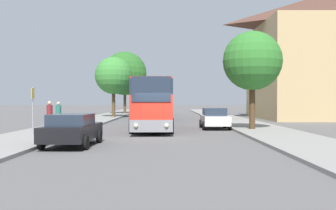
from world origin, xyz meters
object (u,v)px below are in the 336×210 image
at_px(tree_left_near, 123,73).
at_px(tree_left_far, 112,76).
at_px(parked_car_right_near, 213,118).
at_px(pedestrian_waiting_far, 57,115).
at_px(parked_car_left_curb, 70,129).
at_px(bus_rear, 157,102).
at_px(bus_stop_sign, 31,105).
at_px(tree_right_near, 251,61).
at_px(bus_front, 150,104).
at_px(bus_middle, 153,103).
at_px(pedestrian_waiting_near, 48,116).

relative_size(tree_left_near, tree_left_far, 1.30).
height_order(parked_car_right_near, pedestrian_waiting_far, pedestrian_waiting_far).
bearing_deg(parked_car_left_curb, tree_left_far, 96.22).
bearing_deg(bus_rear, bus_stop_sign, -99.79).
bearing_deg(tree_right_near, bus_stop_sign, -163.00).
distance_m(bus_front, pedestrian_waiting_far, 6.45).
xyz_separation_m(parked_car_left_curb, pedestrian_waiting_far, (-2.99, 8.50, 0.32)).
distance_m(parked_car_left_curb, tree_left_near, 40.70).
distance_m(parked_car_left_curb, bus_stop_sign, 5.85).
relative_size(bus_rear, tree_right_near, 1.72).
relative_size(bus_middle, tree_right_near, 1.61).
bearing_deg(tree_left_near, bus_front, -80.16).
bearing_deg(tree_left_far, pedestrian_waiting_far, -92.68).
relative_size(parked_car_right_near, tree_left_near, 0.45).
distance_m(parked_car_right_near, pedestrian_waiting_near, 11.59).
height_order(parked_car_right_near, bus_stop_sign, bus_stop_sign).
bearing_deg(bus_front, tree_left_far, 103.84).
height_order(bus_rear, parked_car_right_near, bus_rear).
height_order(bus_middle, bus_stop_sign, bus_middle).
height_order(tree_left_far, tree_right_near, tree_left_far).
bearing_deg(tree_right_near, tree_left_near, 111.01).
bearing_deg(tree_right_near, pedestrian_waiting_far, -178.80).
height_order(parked_car_left_curb, parked_car_right_near, parked_car_right_near).
bearing_deg(bus_stop_sign, tree_right_near, 17.00).
xyz_separation_m(bus_stop_sign, tree_right_near, (13.46, 4.11, 2.93)).
relative_size(bus_middle, parked_car_right_near, 2.60).
bearing_deg(bus_front, pedestrian_waiting_far, -166.66).
xyz_separation_m(tree_left_near, tree_right_near, (12.11, -31.53, -1.30)).
height_order(pedestrian_waiting_far, tree_right_near, tree_right_near).
xyz_separation_m(parked_car_left_curb, tree_right_near, (10.07, 8.77, 3.97)).
bearing_deg(parked_car_left_curb, bus_rear, 87.58).
distance_m(bus_stop_sign, tree_left_near, 35.92).
bearing_deg(parked_car_right_near, tree_left_near, -71.55).
xyz_separation_m(bus_rear, parked_car_right_near, (4.76, -27.31, -1.11)).
xyz_separation_m(bus_middle, parked_car_left_curb, (-2.94, -24.38, -0.98)).
height_order(tree_left_near, tree_right_near, tree_left_near).
bearing_deg(tree_right_near, tree_left_far, 121.69).
xyz_separation_m(bus_front, bus_stop_sign, (-6.57, -5.56, -0.03)).
relative_size(bus_middle, bus_rear, 0.94).
bearing_deg(pedestrian_waiting_near, parked_car_left_curb, 102.60).
xyz_separation_m(bus_middle, parked_car_right_near, (4.82, -13.58, -0.97)).
distance_m(bus_front, bus_stop_sign, 8.60).
relative_size(parked_car_left_curb, pedestrian_waiting_near, 2.34).
relative_size(bus_front, parked_car_left_curb, 2.69).
height_order(bus_front, parked_car_left_curb, bus_front).
distance_m(bus_rear, parked_car_left_curb, 38.25).
bearing_deg(tree_left_far, bus_middle, -38.94).
bearing_deg(tree_left_near, bus_middle, -72.63).
bearing_deg(bus_front, tree_right_near, -14.06).
relative_size(bus_front, bus_middle, 1.12).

